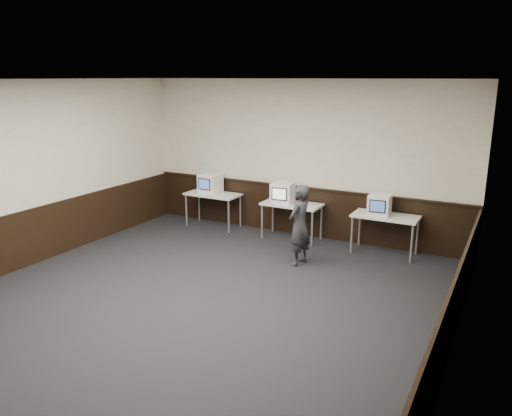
{
  "coord_description": "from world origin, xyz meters",
  "views": [
    {
      "loc": [
        3.96,
        -5.37,
        3.24
      ],
      "look_at": [
        0.24,
        1.6,
        1.15
      ],
      "focal_mm": 35.0,
      "sensor_mm": 36.0,
      "label": 1
    }
  ],
  "objects": [
    {
      "name": "right_wall",
      "position": [
        3.5,
        0.0,
        1.6
      ],
      "size": [
        0.0,
        8.0,
        8.0
      ],
      "primitive_type": "plane",
      "rotation": [
        1.57,
        0.0,
        -1.57
      ],
      "color": "beige",
      "rests_on": "ground"
    },
    {
      "name": "desk_left",
      "position": [
        -1.9,
        3.6,
        0.68
      ],
      "size": [
        1.2,
        0.6,
        0.75
      ],
      "color": "silver",
      "rests_on": "ground"
    },
    {
      "name": "wainscot_rail",
      "position": [
        0.0,
        3.96,
        1.02
      ],
      "size": [
        6.98,
        0.06,
        0.04
      ],
      "primitive_type": "cube",
      "color": "black",
      "rests_on": "wainscot_back"
    },
    {
      "name": "ceiling",
      "position": [
        0.0,
        0.0,
        3.2
      ],
      "size": [
        8.0,
        8.0,
        0.0
      ],
      "primitive_type": "plane",
      "rotation": [
        3.14,
        0.0,
        0.0
      ],
      "color": "white",
      "rests_on": "back_wall"
    },
    {
      "name": "wainscot_back",
      "position": [
        0.0,
        3.98,
        0.5
      ],
      "size": [
        6.98,
        0.04,
        1.0
      ],
      "primitive_type": "cube",
      "color": "black",
      "rests_on": "back_wall"
    },
    {
      "name": "wainscot_left",
      "position": [
        -3.48,
        0.0,
        0.5
      ],
      "size": [
        0.04,
        7.98,
        1.0
      ],
      "primitive_type": "cube",
      "color": "black",
      "rests_on": "left_wall"
    },
    {
      "name": "emac_left",
      "position": [
        -1.99,
        3.64,
        0.96
      ],
      "size": [
        0.44,
        0.47,
        0.42
      ],
      "rotation": [
        0.0,
        0.0,
        -0.05
      ],
      "color": "white",
      "rests_on": "desk_left"
    },
    {
      "name": "wainscot_right",
      "position": [
        3.48,
        0.0,
        0.5
      ],
      "size": [
        0.04,
        7.98,
        1.0
      ],
      "primitive_type": "cube",
      "color": "black",
      "rests_on": "right_wall"
    },
    {
      "name": "person",
      "position": [
        0.7,
        2.36,
        0.72
      ],
      "size": [
        0.43,
        0.58,
        1.45
      ],
      "primitive_type": "imported",
      "rotation": [
        0.0,
        0.0,
        -1.74
      ],
      "color": "#26272B",
      "rests_on": "ground"
    },
    {
      "name": "desk_right",
      "position": [
        1.9,
        3.6,
        0.68
      ],
      "size": [
        1.2,
        0.6,
        0.75
      ],
      "color": "silver",
      "rests_on": "ground"
    },
    {
      "name": "floor",
      "position": [
        0.0,
        0.0,
        0.0
      ],
      "size": [
        8.0,
        8.0,
        0.0
      ],
      "primitive_type": "plane",
      "color": "black",
      "rests_on": "ground"
    },
    {
      "name": "emac_right",
      "position": [
        1.78,
        3.56,
        0.95
      ],
      "size": [
        0.42,
        0.45,
        0.39
      ],
      "rotation": [
        0.0,
        0.0,
        0.08
      ],
      "color": "white",
      "rests_on": "desk_right"
    },
    {
      "name": "back_wall",
      "position": [
        0.0,
        4.0,
        1.6
      ],
      "size": [
        7.0,
        0.0,
        7.0
      ],
      "primitive_type": "plane",
      "rotation": [
        1.57,
        0.0,
        0.0
      ],
      "color": "beige",
      "rests_on": "ground"
    },
    {
      "name": "emac_center",
      "position": [
        -0.19,
        3.55,
        0.96
      ],
      "size": [
        0.48,
        0.5,
        0.42
      ],
      "rotation": [
        0.0,
        0.0,
        0.13
      ],
      "color": "white",
      "rests_on": "desk_center"
    },
    {
      "name": "desk_center",
      "position": [
        0.0,
        3.6,
        0.68
      ],
      "size": [
        1.2,
        0.6,
        0.75
      ],
      "color": "silver",
      "rests_on": "ground"
    },
    {
      "name": "left_wall",
      "position": [
        -3.5,
        0.0,
        1.6
      ],
      "size": [
        0.0,
        8.0,
        8.0
      ],
      "primitive_type": "plane",
      "rotation": [
        1.57,
        0.0,
        1.57
      ],
      "color": "beige",
      "rests_on": "ground"
    }
  ]
}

